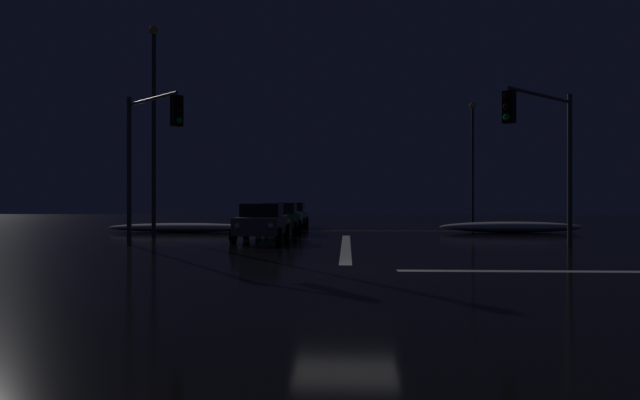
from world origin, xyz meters
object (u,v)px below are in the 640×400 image
object	(u,v)px
sedan_green	(280,218)
streetlamp_left_near	(154,116)
traffic_signal_nw	(149,140)
sedan_gray	(262,222)
sedan_silver	(291,215)
streetlamp_right_far	(473,154)
traffic_signal_ne	(545,137)

from	to	relation	value
sedan_green	streetlamp_left_near	size ratio (longest dim) A/B	0.44
traffic_signal_nw	streetlamp_left_near	bearing A→B (deg)	106.27
sedan_gray	sedan_silver	world-z (taller)	same
streetlamp_left_near	sedan_green	bearing A→B (deg)	32.85
traffic_signal_nw	streetlamp_left_near	xyz separation A→B (m)	(-1.85, 6.35, 1.75)
traffic_signal_nw	streetlamp_right_far	world-z (taller)	streetlamp_right_far
sedan_green	sedan_silver	bearing A→B (deg)	90.18
sedan_gray	streetlamp_left_near	size ratio (longest dim) A/B	0.44
streetlamp_left_near	traffic_signal_ne	bearing A→B (deg)	-22.28
sedan_gray	streetlamp_right_far	xyz separation A→B (m)	(12.57, 18.82, 4.25)
sedan_green	traffic_signal_ne	bearing A→B (deg)	-44.15
sedan_green	streetlamp_right_far	size ratio (longest dim) A/B	0.50
sedan_silver	streetlamp_right_far	world-z (taller)	streetlamp_right_far
sedan_silver	traffic_signal_nw	bearing A→B (deg)	-102.68
sedan_silver	sedan_green	bearing A→B (deg)	-89.82
streetlamp_right_far	streetlamp_left_near	xyz separation A→B (m)	(-18.06, -16.00, 0.61)
traffic_signal_ne	traffic_signal_nw	size ratio (longest dim) A/B	1.00
sedan_green	sedan_silver	xyz separation A→B (m)	(-0.02, 6.40, 0.00)
sedan_gray	sedan_green	bearing A→B (deg)	89.40
sedan_gray	sedan_silver	bearing A→B (deg)	89.79
sedan_green	streetlamp_right_far	xyz separation A→B (m)	(12.51, 12.41, 4.25)
sedan_gray	traffic_signal_ne	world-z (taller)	traffic_signal_ne
traffic_signal_nw	streetlamp_right_far	size ratio (longest dim) A/B	0.65
sedan_silver	traffic_signal_ne	distance (m)	19.83
sedan_gray	traffic_signal_ne	xyz separation A→B (m)	(10.52, -3.74, 3.13)
sedan_silver	traffic_signal_ne	bearing A→B (deg)	-57.68
sedan_green	traffic_signal_ne	size ratio (longest dim) A/B	0.76
traffic_signal_ne	traffic_signal_nw	xyz separation A→B (m)	(-14.15, 0.20, -0.03)
sedan_silver	streetlamp_left_near	size ratio (longest dim) A/B	0.44
streetlamp_right_far	sedan_silver	bearing A→B (deg)	-154.37
sedan_silver	streetlamp_right_far	distance (m)	14.53
traffic_signal_nw	sedan_gray	bearing A→B (deg)	44.23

